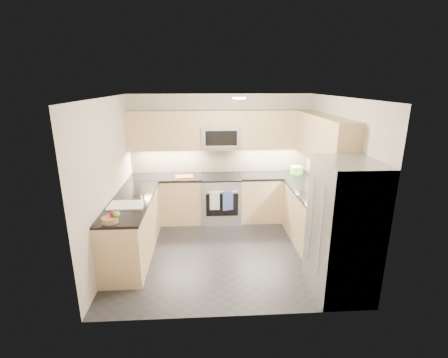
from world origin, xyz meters
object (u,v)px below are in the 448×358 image
at_px(microwave, 221,136).
at_px(cutting_board, 184,176).
at_px(utensil_bowl, 297,170).
at_px(gas_range, 221,199).
at_px(refrigerator, 343,229).
at_px(fruit_basket, 110,220).

distance_m(microwave, cutting_board, 1.05).
height_order(utensil_bowl, cutting_board, utensil_bowl).
height_order(gas_range, utensil_bowl, utensil_bowl).
distance_m(gas_range, refrigerator, 2.86).
distance_m(refrigerator, fruit_basket, 3.04).
relative_size(cutting_board, fruit_basket, 1.65).
xyz_separation_m(gas_range, refrigerator, (1.45, -2.43, 0.45)).
bearing_deg(microwave, cutting_board, -169.02).
bearing_deg(utensil_bowl, refrigerator, -91.85).
relative_size(microwave, fruit_basket, 3.63).
bearing_deg(microwave, gas_range, -90.00).
bearing_deg(microwave, utensil_bowl, -1.89).
bearing_deg(cutting_board, refrigerator, -47.95).
xyz_separation_m(utensil_bowl, cutting_board, (-2.25, -0.09, -0.07)).
bearing_deg(utensil_bowl, cutting_board, -177.72).
bearing_deg(cutting_board, utensil_bowl, 2.28).
bearing_deg(fruit_basket, cutting_board, 68.10).
bearing_deg(gas_range, microwave, 90.00).
height_order(microwave, utensil_bowl, microwave).
xyz_separation_m(refrigerator, utensil_bowl, (0.08, 2.50, 0.11)).
distance_m(microwave, refrigerator, 3.04).
xyz_separation_m(gas_range, cutting_board, (-0.72, -0.02, 0.49)).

